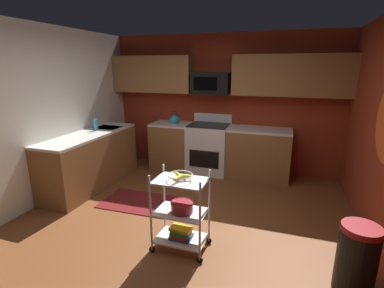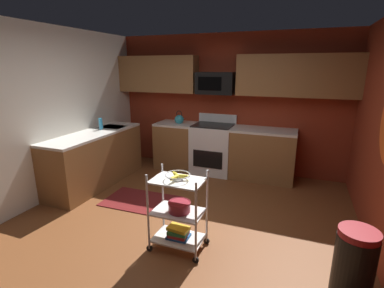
{
  "view_description": "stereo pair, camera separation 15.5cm",
  "coord_description": "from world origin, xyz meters",
  "px_view_note": "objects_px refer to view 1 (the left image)",
  "views": [
    {
      "loc": [
        1.19,
        -2.99,
        2.0
      ],
      "look_at": [
        0.09,
        0.29,
        1.05
      ],
      "focal_mm": 26.5,
      "sensor_mm": 36.0,
      "label": 1
    },
    {
      "loc": [
        1.34,
        -2.94,
        2.0
      ],
      "look_at": [
        0.09,
        0.29,
        1.05
      ],
      "focal_mm": 26.5,
      "sensor_mm": 36.0,
      "label": 2
    }
  ],
  "objects_px": {
    "book_stack": "(181,233)",
    "trash_can": "(357,259)",
    "kettle": "(175,119)",
    "oven_range": "(209,148)",
    "mixing_bowl_large": "(182,207)",
    "microwave": "(211,83)",
    "fruit_bowl": "(180,176)",
    "rolling_cart": "(181,212)",
    "dish_soap_bottle": "(96,125)"
  },
  "relations": [
    {
      "from": "microwave",
      "to": "kettle",
      "type": "xyz_separation_m",
      "value": [
        -0.7,
        -0.11,
        -0.7
      ]
    },
    {
      "from": "microwave",
      "to": "trash_can",
      "type": "bearing_deg",
      "value": -52.0
    },
    {
      "from": "fruit_bowl",
      "to": "kettle",
      "type": "height_order",
      "value": "kettle"
    },
    {
      "from": "fruit_bowl",
      "to": "book_stack",
      "type": "distance_m",
      "value": 0.68
    },
    {
      "from": "rolling_cart",
      "to": "mixing_bowl_large",
      "type": "relative_size",
      "value": 3.63
    },
    {
      "from": "book_stack",
      "to": "trash_can",
      "type": "xyz_separation_m",
      "value": [
        1.72,
        -0.09,
        0.14
      ]
    },
    {
      "from": "oven_range",
      "to": "rolling_cart",
      "type": "distance_m",
      "value": 2.5
    },
    {
      "from": "fruit_bowl",
      "to": "mixing_bowl_large",
      "type": "bearing_deg",
      "value": -0.0
    },
    {
      "from": "microwave",
      "to": "book_stack",
      "type": "xyz_separation_m",
      "value": [
        0.36,
        -2.58,
        -1.51
      ]
    },
    {
      "from": "book_stack",
      "to": "rolling_cart",
      "type": "bearing_deg",
      "value": 180.0
    },
    {
      "from": "mixing_bowl_large",
      "to": "book_stack",
      "type": "xyz_separation_m",
      "value": [
        -0.02,
        0.0,
        -0.33
      ]
    },
    {
      "from": "oven_range",
      "to": "trash_can",
      "type": "xyz_separation_m",
      "value": [
        2.08,
        -2.56,
        -0.15
      ]
    },
    {
      "from": "mixing_bowl_large",
      "to": "trash_can",
      "type": "relative_size",
      "value": 0.38
    },
    {
      "from": "rolling_cart",
      "to": "dish_soap_bottle",
      "type": "height_order",
      "value": "dish_soap_bottle"
    },
    {
      "from": "mixing_bowl_large",
      "to": "fruit_bowl",
      "type": "bearing_deg",
      "value": 180.0
    },
    {
      "from": "book_stack",
      "to": "trash_can",
      "type": "distance_m",
      "value": 1.73
    },
    {
      "from": "fruit_bowl",
      "to": "mixing_bowl_large",
      "type": "distance_m",
      "value": 0.36
    },
    {
      "from": "microwave",
      "to": "mixing_bowl_large",
      "type": "height_order",
      "value": "microwave"
    },
    {
      "from": "rolling_cart",
      "to": "book_stack",
      "type": "distance_m",
      "value": 0.26
    },
    {
      "from": "microwave",
      "to": "mixing_bowl_large",
      "type": "xyz_separation_m",
      "value": [
        0.38,
        -2.58,
        -1.18
      ]
    },
    {
      "from": "oven_range",
      "to": "mixing_bowl_large",
      "type": "relative_size",
      "value": 4.37
    },
    {
      "from": "fruit_bowl",
      "to": "kettle",
      "type": "xyz_separation_m",
      "value": [
        -1.06,
        2.47,
        0.12
      ]
    },
    {
      "from": "rolling_cart",
      "to": "book_stack",
      "type": "bearing_deg",
      "value": 0.0
    },
    {
      "from": "microwave",
      "to": "mixing_bowl_large",
      "type": "distance_m",
      "value": 2.86
    },
    {
      "from": "dish_soap_bottle",
      "to": "oven_range",
      "type": "bearing_deg",
      "value": 30.52
    },
    {
      "from": "oven_range",
      "to": "fruit_bowl",
      "type": "distance_m",
      "value": 2.53
    },
    {
      "from": "microwave",
      "to": "book_stack",
      "type": "relative_size",
      "value": 2.8
    },
    {
      "from": "oven_range",
      "to": "kettle",
      "type": "distance_m",
      "value": 0.87
    },
    {
      "from": "microwave",
      "to": "kettle",
      "type": "distance_m",
      "value": 1.0
    },
    {
      "from": "fruit_bowl",
      "to": "kettle",
      "type": "distance_m",
      "value": 2.69
    },
    {
      "from": "trash_can",
      "to": "dish_soap_bottle",
      "type": "bearing_deg",
      "value": 158.43
    },
    {
      "from": "oven_range",
      "to": "trash_can",
      "type": "bearing_deg",
      "value": -50.88
    },
    {
      "from": "oven_range",
      "to": "fruit_bowl",
      "type": "height_order",
      "value": "oven_range"
    },
    {
      "from": "trash_can",
      "to": "fruit_bowl",
      "type": "bearing_deg",
      "value": 177.15
    },
    {
      "from": "fruit_bowl",
      "to": "oven_range",
      "type": "bearing_deg",
      "value": 98.28
    },
    {
      "from": "mixing_bowl_large",
      "to": "trash_can",
      "type": "distance_m",
      "value": 1.72
    },
    {
      "from": "rolling_cart",
      "to": "trash_can",
      "type": "bearing_deg",
      "value": -2.85
    },
    {
      "from": "kettle",
      "to": "dish_soap_bottle",
      "type": "xyz_separation_m",
      "value": [
        -1.06,
        -1.03,
        0.02
      ]
    },
    {
      "from": "microwave",
      "to": "dish_soap_bottle",
      "type": "bearing_deg",
      "value": -147.02
    },
    {
      "from": "oven_range",
      "to": "dish_soap_bottle",
      "type": "height_order",
      "value": "dish_soap_bottle"
    },
    {
      "from": "kettle",
      "to": "oven_range",
      "type": "bearing_deg",
      "value": 0.32
    },
    {
      "from": "oven_range",
      "to": "kettle",
      "type": "xyz_separation_m",
      "value": [
        -0.7,
        -0.0,
        0.52
      ]
    },
    {
      "from": "microwave",
      "to": "kettle",
      "type": "height_order",
      "value": "microwave"
    },
    {
      "from": "trash_can",
      "to": "mixing_bowl_large",
      "type": "bearing_deg",
      "value": 177.12
    },
    {
      "from": "rolling_cart",
      "to": "fruit_bowl",
      "type": "bearing_deg",
      "value": 116.57
    },
    {
      "from": "book_stack",
      "to": "trash_can",
      "type": "bearing_deg",
      "value": -2.85
    },
    {
      "from": "fruit_bowl",
      "to": "trash_can",
      "type": "height_order",
      "value": "fruit_bowl"
    },
    {
      "from": "rolling_cart",
      "to": "trash_can",
      "type": "height_order",
      "value": "rolling_cart"
    },
    {
      "from": "book_stack",
      "to": "oven_range",
      "type": "bearing_deg",
      "value": 98.28
    },
    {
      "from": "mixing_bowl_large",
      "to": "kettle",
      "type": "distance_m",
      "value": 2.73
    }
  ]
}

